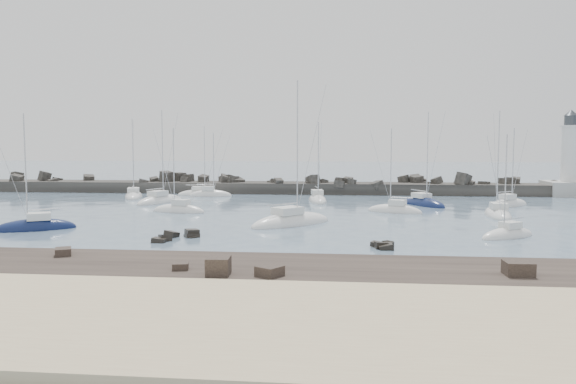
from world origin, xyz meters
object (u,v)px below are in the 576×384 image
(sailboat_3, at_px, (160,202))
(sailboat_13, at_px, (508,236))
(sailboat_7, at_px, (291,223))
(sailboat_8, at_px, (423,204))
(sailboat_14, at_px, (210,195))
(sailboat_2, at_px, (35,228))
(sailboat_12, at_px, (509,205))
(sailboat_10, at_px, (498,215))
(sailboat_9, at_px, (395,211))
(sailboat_4, at_px, (201,195))
(sailboat_6, at_px, (318,201))
(lighthouse, at_px, (568,176))
(sailboat_5, at_px, (179,211))
(sailboat_1, at_px, (134,197))

(sailboat_3, bearing_deg, sailboat_13, -31.83)
(sailboat_3, xyz_separation_m, sailboat_7, (20.76, -19.59, 0.01))
(sailboat_8, distance_m, sailboat_14, 33.64)
(sailboat_7, bearing_deg, sailboat_2, -166.38)
(sailboat_12, bearing_deg, sailboat_10, -111.40)
(sailboat_9, bearing_deg, sailboat_4, 146.56)
(sailboat_6, xyz_separation_m, sailboat_9, (10.10, -11.60, -0.01))
(lighthouse, relative_size, sailboat_4, 1.21)
(sailboat_5, relative_size, sailboat_14, 1.02)
(sailboat_10, xyz_separation_m, sailboat_12, (4.38, 11.18, 0.01))
(sailboat_8, bearing_deg, sailboat_3, -178.97)
(sailboat_7, bearing_deg, lighthouse, 41.70)
(sailboat_6, distance_m, sailboat_7, 23.34)
(sailboat_7, height_order, sailboat_12, sailboat_7)
(sailboat_5, relative_size, sailboat_7, 0.70)
(sailboat_1, height_order, sailboat_5, sailboat_1)
(sailboat_2, height_order, sailboat_7, sailboat_7)
(sailboat_2, xyz_separation_m, sailboat_7, (24.80, 6.01, 0.00))
(sailboat_1, bearing_deg, lighthouse, 8.76)
(sailboat_5, height_order, sailboat_9, sailboat_5)
(lighthouse, bearing_deg, sailboat_9, -139.66)
(sailboat_4, relative_size, sailboat_6, 0.97)
(sailboat_8, height_order, sailboat_13, sailboat_8)
(sailboat_1, height_order, sailboat_3, sailboat_3)
(sailboat_13, bearing_deg, sailboat_3, 148.17)
(sailboat_3, relative_size, sailboat_13, 1.41)
(sailboat_3, relative_size, sailboat_12, 1.24)
(sailboat_1, bearing_deg, sailboat_9, -20.79)
(sailboat_1, relative_size, sailboat_12, 1.16)
(sailboat_12, bearing_deg, sailboat_5, -165.60)
(sailboat_5, bearing_deg, sailboat_14, 92.92)
(sailboat_9, height_order, sailboat_10, sailboat_10)
(sailboat_6, bearing_deg, sailboat_10, -33.58)
(sailboat_2, distance_m, sailboat_14, 37.02)
(sailboat_3, bearing_deg, sailboat_2, -98.97)
(sailboat_8, bearing_deg, sailboat_7, -128.84)
(sailboat_9, bearing_deg, sailboat_1, 159.21)
(sailboat_2, distance_m, sailboat_5, 18.14)
(sailboat_2, height_order, sailboat_13, sailboat_2)
(sailboat_6, bearing_deg, sailboat_2, -132.05)
(sailboat_1, height_order, sailboat_12, sailboat_1)
(sailboat_5, distance_m, sailboat_12, 43.91)
(lighthouse, distance_m, sailboat_2, 79.33)
(sailboat_4, distance_m, sailboat_5, 22.18)
(sailboat_3, relative_size, sailboat_14, 1.28)
(lighthouse, relative_size, sailboat_3, 1.02)
(sailboat_2, bearing_deg, sailboat_13, 0.14)
(sailboat_13, bearing_deg, sailboat_7, 163.81)
(sailboat_9, bearing_deg, sailboat_3, 166.31)
(sailboat_6, height_order, sailboat_8, sailboat_8)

